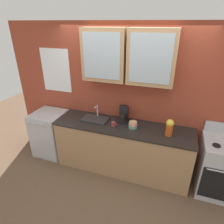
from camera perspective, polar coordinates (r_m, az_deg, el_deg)
ground_plane at (r=3.84m, az=2.83°, el=-16.12°), size 10.00×10.00×0.00m
back_wall_unit at (r=3.38m, az=4.90°, el=6.67°), size 4.77×0.41×2.57m
counter at (r=3.55m, az=2.99°, el=-10.58°), size 2.41×0.67×0.91m
stove_range at (r=3.56m, az=29.02°, el=-14.15°), size 0.56×0.69×1.09m
sink_faucet at (r=3.50m, az=-5.04°, el=-2.05°), size 0.47×0.29×0.25m
bowl_stack at (r=3.24m, az=6.30°, el=-3.83°), size 0.15×0.15×0.11m
vase at (r=3.10m, az=16.82°, el=-4.37°), size 0.12×0.12×0.28m
cup_near_sink at (r=3.27m, az=0.46°, el=-3.66°), size 0.10×0.07×0.08m
dishwasher at (r=4.16m, az=-17.85°, el=-6.05°), size 0.61×0.65×0.91m
coffee_maker at (r=3.42m, az=3.35°, el=-1.09°), size 0.17×0.20×0.29m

